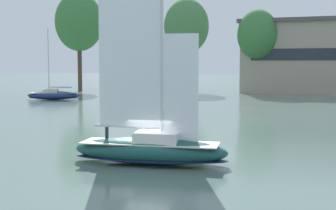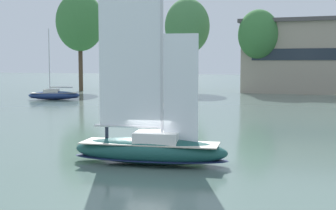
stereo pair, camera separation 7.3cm
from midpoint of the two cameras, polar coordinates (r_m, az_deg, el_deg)
name	(u,v)px [view 1 (the left image)]	position (r m, az deg, el deg)	size (l,w,h in m)	color
ground_plane	(150,164)	(26.79, -2.30, -7.18)	(400.00, 400.00, 0.00)	slate
tree_shore_left	(258,35)	(89.44, 10.85, 8.41)	(7.57, 7.57, 15.59)	#4C3828
tree_shore_center	(79,22)	(97.84, -10.81, 9.89)	(9.66, 9.66, 19.89)	#4C3828
tree_shore_right	(186,26)	(95.06, 2.23, 9.55)	(9.01, 9.01, 18.54)	#4C3828
sailboat_main	(150,147)	(26.59, -2.29, -5.09)	(9.22, 3.73, 12.32)	#194C47
sailboat_moored_mid_channel	(169,108)	(53.95, 0.10, -0.32)	(3.92, 6.10, 8.18)	white
sailboat_moored_far_slip	(53,95)	(74.62, -13.85, 1.20)	(8.18, 5.20, 10.93)	navy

